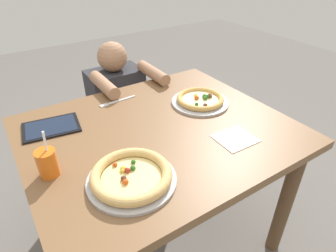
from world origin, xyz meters
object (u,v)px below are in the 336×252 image
drink_cup_colored (47,163)px  tablet (51,127)px  pizza_far (200,100)px  diner_seated (119,114)px  pizza_near (131,176)px  fork (116,102)px

drink_cup_colored → tablet: (0.08, 0.31, -0.05)m
pizza_far → diner_seated: diner_seated is taller
pizza_near → diner_seated: diner_seated is taller
fork → pizza_near: bearing=-109.2°
pizza_near → tablet: pizza_near is taller
pizza_near → diner_seated: (0.36, 0.94, -0.33)m
tablet → diner_seated: 0.74m
pizza_near → pizza_far: (0.55, 0.32, -0.00)m
pizza_far → tablet: pizza_far is taller
tablet → fork: bearing=11.3°
pizza_far → tablet: size_ratio=1.11×
pizza_far → drink_cup_colored: size_ratio=1.62×
fork → diner_seated: 0.52m
tablet → diner_seated: (0.50, 0.45, -0.32)m
pizza_far → fork: bearing=145.3°
fork → diner_seated: diner_seated is taller
pizza_near → drink_cup_colored: drink_cup_colored is taller
pizza_near → fork: 0.60m
drink_cup_colored → fork: bearing=41.5°
pizza_far → drink_cup_colored: (-0.78, -0.13, 0.03)m
pizza_far → pizza_near: bearing=-150.0°
tablet → diner_seated: diner_seated is taller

